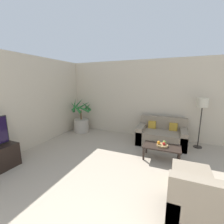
# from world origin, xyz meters

# --- Properties ---
(wall_back) EXTENTS (8.70, 0.06, 2.70)m
(wall_back) POSITION_xyz_m (0.00, 5.86, 1.35)
(wall_back) COLOR beige
(wall_back) RESTS_ON ground_plane
(wall_left) EXTENTS (0.06, 7.43, 2.70)m
(wall_left) POSITION_xyz_m (-3.58, 2.92, 1.35)
(wall_left) COLOR beige
(wall_left) RESTS_ON ground_plane
(potted_palm) EXTENTS (0.82, 0.91, 1.33)m
(potted_palm) POSITION_xyz_m (-3.03, 5.33, 0.41)
(potted_palm) COLOR #ADA393
(potted_palm) RESTS_ON ground_plane
(sofa_loveseat) EXTENTS (1.46, 0.87, 0.82)m
(sofa_loveseat) POSITION_xyz_m (0.00, 5.30, 0.28)
(sofa_loveseat) COLOR gray
(sofa_loveseat) RESTS_ON ground_plane
(floor_lamp) EXTENTS (0.29, 0.29, 1.50)m
(floor_lamp) POSITION_xyz_m (1.05, 5.45, 1.25)
(floor_lamp) COLOR #2D2823
(floor_lamp) RESTS_ON ground_plane
(coffee_table) EXTENTS (0.91, 0.50, 0.35)m
(coffee_table) POSITION_xyz_m (0.09, 4.28, 0.31)
(coffee_table) COLOR black
(coffee_table) RESTS_ON ground_plane
(fruit_bowl) EXTENTS (0.28, 0.28, 0.04)m
(fruit_bowl) POSITION_xyz_m (0.10, 4.27, 0.38)
(fruit_bowl) COLOR #997A4C
(fruit_bowl) RESTS_ON coffee_table
(apple_red) EXTENTS (0.07, 0.07, 0.07)m
(apple_red) POSITION_xyz_m (0.14, 4.26, 0.43)
(apple_red) COLOR red
(apple_red) RESTS_ON fruit_bowl
(apple_green) EXTENTS (0.08, 0.08, 0.08)m
(apple_green) POSITION_xyz_m (0.14, 4.34, 0.44)
(apple_green) COLOR olive
(apple_green) RESTS_ON fruit_bowl
(orange_fruit) EXTENTS (0.08, 0.08, 0.08)m
(orange_fruit) POSITION_xyz_m (0.02, 4.27, 0.44)
(orange_fruit) COLOR orange
(orange_fruit) RESTS_ON fruit_bowl
(armchair) EXTENTS (0.80, 0.76, 0.86)m
(armchair) POSITION_xyz_m (0.71, 2.57, 0.28)
(armchair) COLOR gray
(armchair) RESTS_ON ground_plane
(ottoman) EXTENTS (0.64, 0.47, 0.41)m
(ottoman) POSITION_xyz_m (0.68, 3.37, 0.20)
(ottoman) COLOR gray
(ottoman) RESTS_ON ground_plane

